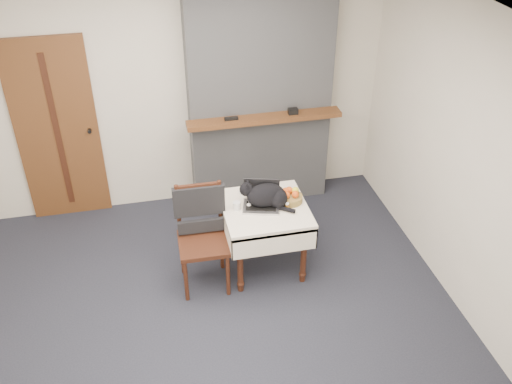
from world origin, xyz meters
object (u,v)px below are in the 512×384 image
(side_table, at_px, (265,217))
(laptop, at_px, (261,199))
(cat, at_px, (267,196))
(chair, at_px, (201,222))
(door, at_px, (58,132))
(fruit_basket, at_px, (290,196))
(cream_jar, at_px, (237,206))
(pill_bottle, at_px, (287,206))

(side_table, xyz_separation_m, laptop, (-0.03, 0.04, 0.17))
(cat, bearing_deg, chair, -157.58)
(door, distance_m, chair, 1.91)
(cat, height_order, chair, chair)
(chair, bearing_deg, side_table, 4.19)
(laptop, distance_m, fruit_basket, 0.28)
(fruit_basket, bearing_deg, door, 148.34)
(door, xyz_separation_m, laptop, (1.85, -1.31, -0.24))
(side_table, distance_m, chair, 0.61)
(door, relative_size, cream_jar, 25.06)
(chair, bearing_deg, door, 133.99)
(laptop, bearing_deg, door, 160.29)
(door, height_order, fruit_basket, door)
(cat, xyz_separation_m, pill_bottle, (0.17, -0.10, -0.08))
(side_table, relative_size, pill_bottle, 11.62)
(laptop, bearing_deg, chair, -157.26)
(chair, bearing_deg, cream_jar, 9.05)
(cat, relative_size, pill_bottle, 7.30)
(fruit_basket, height_order, chair, chair)
(side_table, relative_size, chair, 0.77)
(fruit_basket, distance_m, chair, 0.86)
(cat, xyz_separation_m, cream_jar, (-0.28, -0.00, -0.07))
(cat, distance_m, cream_jar, 0.29)
(cat, distance_m, fruit_basket, 0.24)
(cream_jar, distance_m, pill_bottle, 0.46)
(side_table, height_order, chair, chair)
(pill_bottle, distance_m, chair, 0.80)
(chair, bearing_deg, pill_bottle, -2.35)
(door, relative_size, chair, 1.99)
(door, xyz_separation_m, cat, (1.89, -1.33, -0.19))
(cat, height_order, pill_bottle, cat)
(laptop, relative_size, cat, 0.80)
(chair, bearing_deg, laptop, 8.55)
(fruit_basket, xyz_separation_m, chair, (-0.85, -0.07, -0.11))
(laptop, height_order, cat, cat)
(pill_bottle, distance_m, fruit_basket, 0.14)
(cream_jar, xyz_separation_m, pill_bottle, (0.45, -0.10, -0.01))
(pill_bottle, bearing_deg, side_table, 156.66)
(side_table, distance_m, laptop, 0.18)
(laptop, distance_m, cat, 0.07)
(laptop, bearing_deg, cat, -13.53)
(laptop, xyz_separation_m, fruit_basket, (0.28, -0.00, -0.01))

